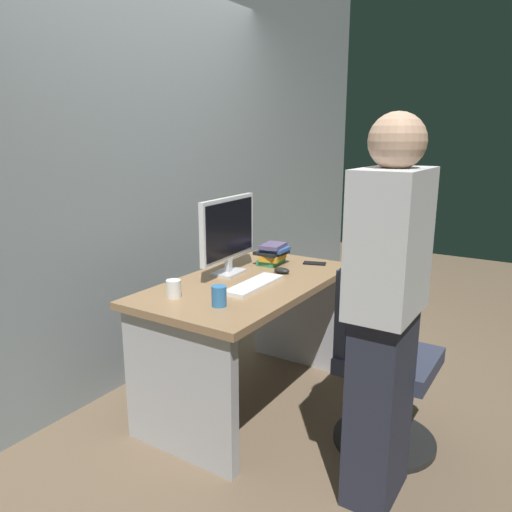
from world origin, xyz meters
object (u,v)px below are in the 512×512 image
object	(u,v)px
desk	(249,320)
keyboard	(254,284)
mouse	(282,270)
cell_phone	(315,263)
cup_by_monitor	(174,289)
office_chair	(378,364)
monitor	(228,232)
handbag	(377,366)
book_stack	(272,254)
person_at_desk	(386,314)
cup_near_keyboard	(219,296)

from	to	relation	value
desk	keyboard	bearing A→B (deg)	-130.66
desk	mouse	xyz separation A→B (m)	(0.23, -0.08, 0.26)
cell_phone	cup_by_monitor	bearing A→B (deg)	144.51
office_chair	monitor	distance (m)	1.10
cell_phone	office_chair	bearing A→B (deg)	-147.97
desk	cell_phone	size ratio (longest dim) A/B	9.45
keyboard	handbag	xyz separation A→B (m)	(0.65, -0.50, -0.62)
book_stack	handbag	xyz separation A→B (m)	(0.20, -0.66, -0.68)
office_chair	cup_by_monitor	world-z (taller)	office_chair
office_chair	monitor	world-z (taller)	monitor
desk	person_at_desk	xyz separation A→B (m)	(-0.35, -0.90, 0.33)
office_chair	keyboard	size ratio (longest dim) A/B	2.19
cell_phone	book_stack	bearing A→B (deg)	107.38
person_at_desk	cup_near_keyboard	bearing A→B (deg)	95.80
monitor	book_stack	distance (m)	0.39
keyboard	book_stack	xyz separation A→B (m)	(0.45, 0.15, 0.06)
person_at_desk	mouse	bearing A→B (deg)	54.34
book_stack	handbag	size ratio (longest dim) A/B	0.53
cup_near_keyboard	cell_phone	xyz separation A→B (m)	(0.97, -0.04, -0.05)
cup_near_keyboard	cell_phone	world-z (taller)	cup_near_keyboard
mouse	cell_phone	distance (m)	0.31
monitor	cell_phone	bearing A→B (deg)	-33.97
desk	cup_near_keyboard	xyz separation A→B (m)	(-0.43, -0.12, 0.29)
monitor	mouse	world-z (taller)	monitor
book_stack	cell_phone	xyz separation A→B (m)	(0.16, -0.22, -0.07)
desk	monitor	size ratio (longest dim) A/B	2.52
cup_near_keyboard	cell_phone	bearing A→B (deg)	-2.20
desk	handbag	distance (m)	0.91
office_chair	cup_near_keyboard	world-z (taller)	office_chair
person_at_desk	cup_near_keyboard	distance (m)	0.79
cup_near_keyboard	keyboard	bearing A→B (deg)	4.64
keyboard	cup_near_keyboard	bearing A→B (deg)	-176.46
office_chair	person_at_desk	bearing A→B (deg)	-160.13
monitor	keyboard	world-z (taller)	monitor
office_chair	handbag	distance (m)	0.65
cup_near_keyboard	cup_by_monitor	world-z (taller)	cup_near_keyboard
monitor	mouse	bearing A→B (deg)	-54.90
monitor	cup_near_keyboard	distance (m)	0.60
person_at_desk	monitor	xyz separation A→B (m)	(0.41, 1.08, 0.17)
person_at_desk	cup_near_keyboard	size ratio (longest dim) A/B	16.37
mouse	handbag	world-z (taller)	mouse
office_chair	monitor	size ratio (longest dim) A/B	1.74
handbag	book_stack	bearing A→B (deg)	106.69
person_at_desk	keyboard	xyz separation A→B (m)	(0.28, 0.82, -0.08)
office_chair	cell_phone	xyz separation A→B (m)	(0.51, 0.61, 0.33)
desk	person_at_desk	size ratio (longest dim) A/B	0.83
cell_phone	keyboard	bearing A→B (deg)	155.79
desk	person_at_desk	bearing A→B (deg)	-111.42
person_at_desk	handbag	size ratio (longest dim) A/B	4.34
mouse	desk	bearing A→B (deg)	160.17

